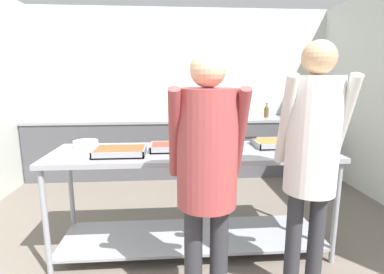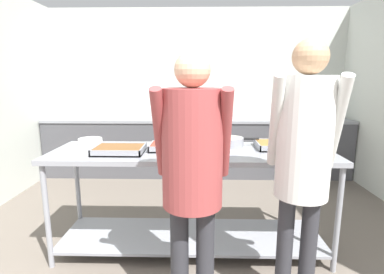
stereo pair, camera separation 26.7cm
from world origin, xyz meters
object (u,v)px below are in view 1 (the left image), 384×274
(sauce_pan, at_px, (229,141))
(guest_serving_left, at_px, (207,162))
(water_bottle, at_px, (266,111))
(serving_tray_roast, at_px, (120,152))
(serving_tray_greens, at_px, (281,143))
(serving_tray_vegetables, at_px, (179,147))
(guest_serving_right, at_px, (312,148))
(plate_stack, at_px, (86,144))

(sauce_pan, height_order, guest_serving_left, guest_serving_left)
(water_bottle, bearing_deg, serving_tray_roast, -130.45)
(serving_tray_greens, distance_m, guest_serving_left, 1.20)
(water_bottle, bearing_deg, sauce_pan, -116.55)
(sauce_pan, bearing_deg, serving_tray_vegetables, -162.59)
(serving_tray_roast, relative_size, serving_tray_greens, 0.83)
(serving_tray_greens, bearing_deg, guest_serving_left, -132.13)
(serving_tray_roast, relative_size, guest_serving_right, 0.23)
(serving_tray_roast, bearing_deg, serving_tray_greens, 8.01)
(plate_stack, relative_size, serving_tray_vegetables, 0.47)
(serving_tray_vegetables, height_order, guest_serving_right, guest_serving_right)
(water_bottle, bearing_deg, guest_serving_right, -102.83)
(sauce_pan, height_order, serving_tray_greens, sauce_pan)
(serving_tray_roast, xyz_separation_m, water_bottle, (1.99, 2.33, 0.06))
(sauce_pan, distance_m, serving_tray_greens, 0.48)
(guest_serving_left, bearing_deg, plate_stack, 135.08)
(plate_stack, relative_size, serving_tray_roast, 0.55)
(plate_stack, height_order, serving_tray_greens, plate_stack)
(serving_tray_greens, bearing_deg, water_bottle, 75.39)
(serving_tray_roast, height_order, guest_serving_left, guest_serving_left)
(serving_tray_roast, distance_m, serving_tray_vegetables, 0.50)
(serving_tray_roast, height_order, sauce_pan, sauce_pan)
(serving_tray_greens, xyz_separation_m, guest_serving_right, (-0.12, -0.82, 0.16))
(serving_tray_greens, xyz_separation_m, water_bottle, (0.55, 2.13, 0.06))
(sauce_pan, height_order, guest_serving_right, guest_serving_right)
(guest_serving_right, relative_size, water_bottle, 7.84)
(plate_stack, height_order, serving_tray_vegetables, plate_stack)
(guest_serving_left, distance_m, guest_serving_right, 0.69)
(serving_tray_roast, xyz_separation_m, guest_serving_left, (0.63, -0.68, 0.09))
(guest_serving_right, height_order, water_bottle, guest_serving_right)
(serving_tray_roast, height_order, serving_tray_vegetables, same)
(guest_serving_left, height_order, guest_serving_right, guest_serving_right)
(plate_stack, height_order, serving_tray_roast, plate_stack)
(plate_stack, height_order, water_bottle, water_bottle)
(plate_stack, relative_size, guest_serving_left, 0.13)
(guest_serving_right, distance_m, water_bottle, 3.03)
(plate_stack, xyz_separation_m, serving_tray_vegetables, (0.84, -0.18, -0.00))
(water_bottle, bearing_deg, guest_serving_left, -114.22)
(serving_tray_roast, xyz_separation_m, serving_tray_greens, (1.43, 0.20, 0.00))
(serving_tray_vegetables, xyz_separation_m, serving_tray_greens, (0.95, 0.08, 0.00))
(guest_serving_right, bearing_deg, guest_serving_left, -174.65)
(serving_tray_vegetables, relative_size, guest_serving_left, 0.29)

